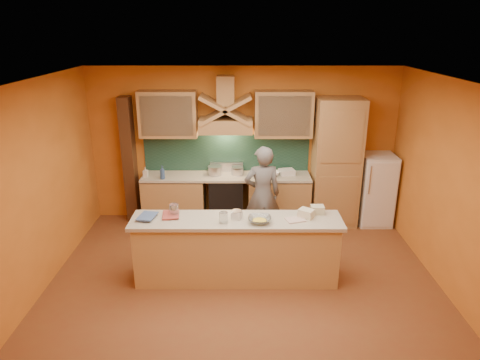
{
  "coord_description": "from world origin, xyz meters",
  "views": [
    {
      "loc": [
        -0.04,
        -5.02,
        3.42
      ],
      "look_at": [
        -0.05,
        0.9,
        1.3
      ],
      "focal_mm": 32.0,
      "sensor_mm": 36.0,
      "label": 1
    }
  ],
  "objects_px": {
    "stove": "(227,200)",
    "kitchen_scale": "(237,215)",
    "person": "(262,195)",
    "mixing_bowl": "(260,220)",
    "fridge": "(375,189)"
  },
  "relations": [
    {
      "from": "stove",
      "to": "kitchen_scale",
      "type": "distance_m",
      "value": 1.98
    },
    {
      "from": "person",
      "to": "mixing_bowl",
      "type": "distance_m",
      "value": 1.33
    },
    {
      "from": "kitchen_scale",
      "to": "stove",
      "type": "bearing_deg",
      "value": 117.27
    },
    {
      "from": "stove",
      "to": "fridge",
      "type": "relative_size",
      "value": 0.69
    },
    {
      "from": "fridge",
      "to": "mixing_bowl",
      "type": "relative_size",
      "value": 4.19
    },
    {
      "from": "stove",
      "to": "kitchen_scale",
      "type": "xyz_separation_m",
      "value": [
        0.21,
        -1.89,
        0.55
      ]
    },
    {
      "from": "kitchen_scale",
      "to": "mixing_bowl",
      "type": "distance_m",
      "value": 0.33
    },
    {
      "from": "stove",
      "to": "person",
      "type": "xyz_separation_m",
      "value": [
        0.62,
        -0.69,
        0.37
      ]
    },
    {
      "from": "fridge",
      "to": "person",
      "type": "relative_size",
      "value": 0.79
    },
    {
      "from": "stove",
      "to": "fridge",
      "type": "xyz_separation_m",
      "value": [
        2.7,
        0.0,
        0.2
      ]
    },
    {
      "from": "mixing_bowl",
      "to": "kitchen_scale",
      "type": "bearing_deg",
      "value": 158.48
    },
    {
      "from": "fridge",
      "to": "person",
      "type": "bearing_deg",
      "value": -161.6
    },
    {
      "from": "person",
      "to": "kitchen_scale",
      "type": "bearing_deg",
      "value": 64.19
    },
    {
      "from": "person",
      "to": "kitchen_scale",
      "type": "distance_m",
      "value": 1.28
    },
    {
      "from": "fridge",
      "to": "mixing_bowl",
      "type": "height_order",
      "value": "fridge"
    }
  ]
}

